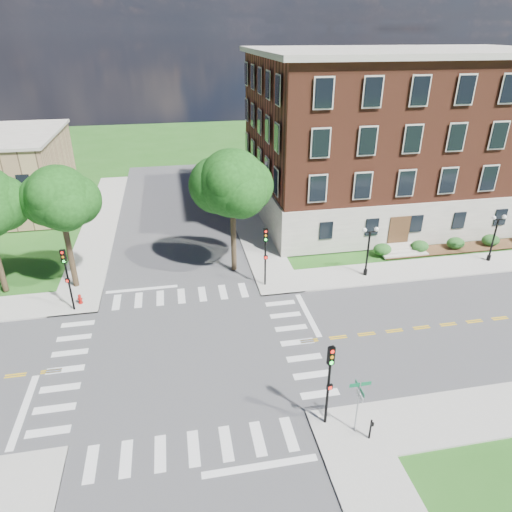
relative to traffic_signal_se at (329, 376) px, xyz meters
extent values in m
plane|color=#215618|center=(-6.79, 6.89, -3.19)|extent=(160.00, 160.00, 0.00)
cube|color=#3D3D3F|center=(-6.79, 6.89, -3.18)|extent=(90.00, 12.00, 0.01)
cube|color=#3D3D3F|center=(-6.79, 6.89, -3.18)|extent=(12.00, 90.00, 0.01)
cube|color=#9E9B93|center=(16.21, 14.64, -3.13)|extent=(34.00, 3.50, 0.12)
cube|color=#9E9B93|center=(0.96, 29.89, -3.13)|extent=(3.50, 34.00, 0.12)
cube|color=#9E9B93|center=(-14.54, 29.89, -3.13)|extent=(3.50, 34.00, 0.12)
cube|color=silver|center=(2.01, 9.89, -3.19)|extent=(0.40, 5.50, 0.00)
cube|color=#A49C90|center=(17.21, 28.89, -0.97)|extent=(30.00, 20.00, 4.20)
cube|color=#5E2B1B|center=(17.21, 28.89, 7.03)|extent=(29.55, 19.70, 11.80)
cube|color=#A49C90|center=(17.21, 28.89, 13.18)|extent=(30.60, 20.60, 0.50)
cube|color=#472D19|center=(13.21, 18.85, -1.37)|extent=(2.00, 0.10, 2.80)
cylinder|color=#2F2517|center=(-14.90, 17.09, -0.56)|extent=(0.44, 0.44, 5.00)
sphere|color=#123A0F|center=(-14.90, 17.09, 4.27)|extent=(4.67, 4.67, 4.67)
cylinder|color=#2F2517|center=(-2.21, 17.49, -0.64)|extent=(0.44, 0.44, 4.86)
sphere|color=#123A0F|center=(-2.21, 17.49, 4.47)|extent=(5.35, 5.35, 5.35)
cylinder|color=black|center=(0.00, 0.02, -1.17)|extent=(0.14, 0.14, 3.80)
cube|color=black|center=(0.00, 0.02, 1.23)|extent=(0.36, 0.29, 1.00)
cylinder|color=red|center=(0.00, -0.11, 1.56)|extent=(0.19, 0.09, 0.18)
cylinder|color=orange|center=(0.00, -0.11, 1.23)|extent=(0.19, 0.09, 0.18)
cylinder|color=#19E533|center=(0.00, -0.11, 0.90)|extent=(0.19, 0.09, 0.18)
cube|color=black|center=(0.00, -0.16, -0.57)|extent=(0.32, 0.19, 0.30)
cylinder|color=black|center=(-0.18, 14.46, -1.17)|extent=(0.14, 0.14, 3.80)
cube|color=black|center=(-0.18, 14.46, 1.23)|extent=(0.33, 0.23, 1.00)
cylinder|color=red|center=(-0.18, 14.33, 1.56)|extent=(0.18, 0.06, 0.18)
cylinder|color=orange|center=(-0.18, 14.33, 1.23)|extent=(0.18, 0.06, 0.18)
cylinder|color=#19E533|center=(-0.18, 14.33, 0.90)|extent=(0.18, 0.06, 0.18)
cube|color=black|center=(-0.18, 14.28, -0.57)|extent=(0.30, 0.13, 0.30)
cylinder|color=black|center=(-14.50, 13.51, -1.17)|extent=(0.14, 0.14, 3.80)
cube|color=black|center=(-14.50, 13.51, 1.23)|extent=(0.37, 0.31, 1.00)
cylinder|color=red|center=(-14.50, 13.38, 1.56)|extent=(0.19, 0.10, 0.18)
cylinder|color=orange|center=(-14.50, 13.38, 1.23)|extent=(0.19, 0.10, 0.18)
cylinder|color=#19E533|center=(-14.50, 13.38, 0.90)|extent=(0.19, 0.10, 0.18)
cube|color=black|center=(-14.50, 13.33, -0.57)|extent=(0.32, 0.21, 0.30)
cylinder|color=black|center=(8.28, 14.49, -2.82)|extent=(0.32, 0.32, 0.50)
cylinder|color=black|center=(8.28, 14.49, -1.17)|extent=(0.16, 0.16, 3.80)
cube|color=black|center=(8.28, 14.49, 0.78)|extent=(1.00, 0.06, 0.06)
sphere|color=white|center=(7.78, 14.49, 0.98)|extent=(0.36, 0.36, 0.36)
sphere|color=white|center=(8.78, 14.49, 0.98)|extent=(0.36, 0.36, 0.36)
cylinder|color=black|center=(19.96, 14.97, -2.82)|extent=(0.32, 0.32, 0.50)
cylinder|color=black|center=(19.96, 14.97, -1.17)|extent=(0.16, 0.16, 3.80)
cube|color=black|center=(19.96, 14.97, 0.78)|extent=(1.00, 0.06, 0.06)
sphere|color=white|center=(19.46, 14.97, 0.98)|extent=(0.36, 0.36, 0.36)
sphere|color=white|center=(20.46, 14.97, 0.98)|extent=(0.36, 0.36, 0.36)
cylinder|color=gray|center=(1.29, -0.77, -1.52)|extent=(0.07, 0.07, 3.10)
cube|color=#0C6139|center=(1.29, -0.77, -0.07)|extent=(1.10, 0.03, 0.20)
cube|color=#0C6139|center=(1.29, -0.77, -0.32)|extent=(0.03, 1.10, 0.20)
cube|color=silver|center=(1.34, -0.77, -0.77)|extent=(0.03, 0.75, 0.25)
cylinder|color=black|center=(1.82, -1.38, -2.47)|extent=(0.10, 0.10, 1.20)
cube|color=black|center=(1.82, -1.50, -2.02)|extent=(0.14, 0.08, 0.22)
cylinder|color=maroon|center=(-14.16, 14.27, -3.02)|extent=(0.32, 0.32, 0.10)
cylinder|color=maroon|center=(-14.16, 14.27, -2.77)|extent=(0.22, 0.22, 0.60)
sphere|color=maroon|center=(-14.16, 14.27, -2.44)|extent=(0.24, 0.24, 0.24)
cylinder|color=maroon|center=(-14.16, 14.27, -2.69)|extent=(0.35, 0.12, 0.12)
cylinder|color=maroon|center=(-14.16, 14.27, -2.69)|extent=(0.12, 0.35, 0.12)
camera|label=1|loc=(-6.71, -16.28, 15.14)|focal=32.00mm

